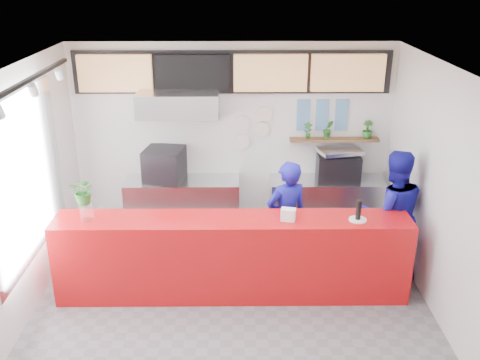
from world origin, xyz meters
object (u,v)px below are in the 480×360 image
(espresso_machine, at_px, (338,167))
(staff_center, at_px, (286,219))
(service_counter, at_px, (232,257))
(pepper_mill, at_px, (359,210))
(panini_oven, at_px, (164,165))
(staff_right, at_px, (391,215))

(espresso_machine, height_order, staff_center, staff_center)
(espresso_machine, bearing_deg, service_counter, -130.07)
(service_counter, distance_m, pepper_mill, 1.71)
(panini_oven, height_order, espresso_machine, panini_oven)
(espresso_machine, bearing_deg, staff_right, -66.92)
(service_counter, bearing_deg, espresso_machine, 47.45)
(service_counter, distance_m, staff_right, 2.23)
(staff_right, xyz_separation_m, pepper_mill, (-0.59, -0.54, 0.33))
(service_counter, height_order, staff_right, staff_right)
(service_counter, height_order, staff_center, staff_center)
(panini_oven, distance_m, staff_center, 2.22)
(panini_oven, relative_size, pepper_mill, 2.23)
(service_counter, height_order, pepper_mill, pepper_mill)
(panini_oven, relative_size, staff_center, 0.35)
(espresso_machine, distance_m, staff_right, 1.42)
(pepper_mill, bearing_deg, staff_right, 42.51)
(staff_right, bearing_deg, pepper_mill, 40.51)
(staff_center, distance_m, pepper_mill, 1.11)
(service_counter, bearing_deg, pepper_mill, -2.21)
(pepper_mill, bearing_deg, panini_oven, 144.70)
(staff_right, bearing_deg, service_counter, 10.56)
(panini_oven, xyz_separation_m, pepper_mill, (2.63, -1.86, 0.09))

